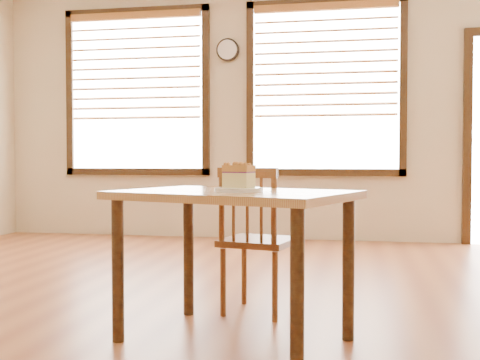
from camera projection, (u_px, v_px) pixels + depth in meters
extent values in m
plane|color=brown|center=(218.00, 349.00, 2.87)|extent=(8.00, 8.00, 0.00)
plane|color=beige|center=(298.00, 106.00, 6.74)|extent=(7.00, 0.00, 7.00)
cube|color=white|center=(137.00, 92.00, 7.08)|extent=(1.60, 0.02, 1.80)
cube|color=#3C2610|center=(136.00, 11.00, 7.03)|extent=(1.76, 0.06, 0.08)
cube|color=#3C2610|center=(137.00, 172.00, 7.10)|extent=(1.76, 0.06, 0.08)
cube|color=#3C2610|center=(70.00, 93.00, 7.22)|extent=(0.08, 0.06, 1.96)
cube|color=#3C2610|center=(206.00, 90.00, 6.91)|extent=(0.08, 0.06, 1.96)
cube|color=#A56226|center=(135.00, 16.00, 7.00)|extent=(1.58, 0.08, 0.08)
cube|color=#A56226|center=(135.00, 18.00, 7.01)|extent=(1.56, 0.05, 0.03)
cube|color=#A56226|center=(135.00, 28.00, 7.01)|extent=(1.56, 0.05, 0.03)
cube|color=#A56226|center=(135.00, 38.00, 7.01)|extent=(1.56, 0.05, 0.03)
cube|color=#A56226|center=(135.00, 48.00, 7.02)|extent=(1.56, 0.05, 0.03)
cube|color=#A56226|center=(135.00, 58.00, 7.02)|extent=(1.56, 0.05, 0.03)
cube|color=#A56226|center=(135.00, 68.00, 7.03)|extent=(1.56, 0.05, 0.03)
cube|color=#A56226|center=(135.00, 78.00, 7.03)|extent=(1.56, 0.05, 0.03)
cube|color=#A56226|center=(136.00, 88.00, 7.03)|extent=(1.56, 0.05, 0.03)
cube|color=#A56226|center=(136.00, 98.00, 7.04)|extent=(1.56, 0.05, 0.03)
cube|color=#A56226|center=(136.00, 108.00, 7.04)|extent=(1.56, 0.05, 0.03)
cube|color=#A56226|center=(136.00, 118.00, 7.05)|extent=(1.56, 0.05, 0.03)
cube|color=white|center=(325.00, 88.00, 6.66)|extent=(1.60, 0.02, 1.80)
cube|color=#3C2610|center=(325.00, 2.00, 6.62)|extent=(1.76, 0.06, 0.08)
cube|color=#3C2610|center=(325.00, 172.00, 6.68)|extent=(1.76, 0.06, 0.08)
cube|color=#3C2610|center=(250.00, 89.00, 6.81)|extent=(0.08, 0.06, 1.96)
cube|color=#3C2610|center=(403.00, 86.00, 6.49)|extent=(0.08, 0.06, 1.96)
cube|color=#A56226|center=(325.00, 7.00, 6.59)|extent=(1.58, 0.08, 0.08)
cube|color=#A56226|center=(325.00, 9.00, 6.59)|extent=(1.56, 0.05, 0.03)
cube|color=#A56226|center=(325.00, 20.00, 6.59)|extent=(1.56, 0.05, 0.03)
cube|color=#A56226|center=(325.00, 31.00, 6.60)|extent=(1.56, 0.05, 0.03)
cube|color=#A56226|center=(325.00, 41.00, 6.60)|extent=(1.56, 0.05, 0.03)
cube|color=#A56226|center=(325.00, 52.00, 6.61)|extent=(1.56, 0.05, 0.03)
cube|color=#A56226|center=(325.00, 62.00, 6.61)|extent=(1.56, 0.05, 0.03)
cube|color=#A56226|center=(325.00, 73.00, 6.61)|extent=(1.56, 0.05, 0.03)
cube|color=#A56226|center=(325.00, 83.00, 6.62)|extent=(1.56, 0.05, 0.03)
cube|color=#A56226|center=(325.00, 94.00, 6.62)|extent=(1.56, 0.05, 0.03)
cube|color=#A56226|center=(325.00, 105.00, 6.63)|extent=(1.56, 0.05, 0.03)
cube|color=#A56226|center=(325.00, 115.00, 6.63)|extent=(1.56, 0.05, 0.03)
cube|color=#3C2610|center=(467.00, 141.00, 6.38)|extent=(0.09, 0.06, 2.20)
cylinder|color=black|center=(228.00, 50.00, 6.83)|extent=(0.26, 0.04, 0.26)
cylinder|color=white|center=(227.00, 49.00, 6.81)|extent=(0.22, 0.01, 0.22)
cube|color=tan|center=(234.00, 195.00, 2.98)|extent=(1.30, 1.07, 0.04)
cylinder|color=#3C2610|center=(118.00, 271.00, 2.98)|extent=(0.06, 0.06, 0.71)
cylinder|color=#3C2610|center=(297.00, 293.00, 2.48)|extent=(0.06, 0.06, 0.71)
cylinder|color=#3C2610|center=(189.00, 254.00, 3.50)|extent=(0.06, 0.06, 0.71)
cylinder|color=#3C2610|center=(348.00, 270.00, 3.00)|extent=(0.06, 0.06, 0.71)
cube|color=brown|center=(259.00, 242.00, 3.55)|extent=(0.46, 0.46, 0.04)
cylinder|color=brown|center=(292.00, 277.00, 3.64)|extent=(0.03, 0.03, 0.40)
cylinder|color=brown|center=(244.00, 273.00, 3.76)|extent=(0.03, 0.03, 0.40)
cylinder|color=brown|center=(275.00, 288.00, 3.35)|extent=(0.03, 0.03, 0.40)
cylinder|color=brown|center=(223.00, 283.00, 3.47)|extent=(0.03, 0.03, 0.40)
cylinder|color=brown|center=(274.00, 208.00, 3.31)|extent=(0.03, 0.03, 0.43)
cylinder|color=brown|center=(222.00, 207.00, 3.44)|extent=(0.03, 0.03, 0.43)
cube|color=brown|center=(247.00, 173.00, 3.37)|extent=(0.35, 0.11, 0.06)
cylinder|color=brown|center=(261.00, 210.00, 3.34)|extent=(0.02, 0.02, 0.37)
cylinder|color=brown|center=(247.00, 209.00, 3.37)|extent=(0.02, 0.02, 0.37)
cylinder|color=brown|center=(234.00, 209.00, 3.41)|extent=(0.02, 0.02, 0.37)
cylinder|color=white|center=(239.00, 190.00, 2.92)|extent=(0.23, 0.23, 0.02)
cylinder|color=white|center=(239.00, 191.00, 2.92)|extent=(0.16, 0.16, 0.01)
cube|color=#F9DE8D|center=(239.00, 180.00, 2.92)|extent=(0.15, 0.13, 0.07)
cube|color=#511741|center=(239.00, 172.00, 2.91)|extent=(0.15, 0.13, 0.01)
cube|color=#C18C3C|center=(239.00, 168.00, 2.91)|extent=(0.16, 0.13, 0.03)
sphere|color=#C18C3C|center=(245.00, 164.00, 2.89)|extent=(0.02, 0.02, 0.02)
sphere|color=#C18C3C|center=(250.00, 164.00, 2.91)|extent=(0.03, 0.03, 0.03)
sphere|color=#C18C3C|center=(238.00, 165.00, 2.93)|extent=(0.01, 0.01, 0.01)
sphere|color=#C18C3C|center=(245.00, 164.00, 2.85)|extent=(0.02, 0.02, 0.02)
sphere|color=#C18C3C|center=(246.00, 165.00, 2.86)|extent=(0.01, 0.01, 0.01)
sphere|color=#C18C3C|center=(235.00, 164.00, 2.89)|extent=(0.02, 0.02, 0.02)
sphere|color=#C18C3C|center=(248.00, 164.00, 2.93)|extent=(0.02, 0.02, 0.02)
sphere|color=#C18C3C|center=(232.00, 164.00, 2.94)|extent=(0.02, 0.02, 0.02)
sphere|color=#C18C3C|center=(228.00, 165.00, 2.93)|extent=(0.01, 0.01, 0.01)
sphere|color=#C18C3C|center=(232.00, 164.00, 2.91)|extent=(0.02, 0.02, 0.02)
sphere|color=#C18C3C|center=(242.00, 164.00, 2.95)|extent=(0.02, 0.02, 0.02)
sphere|color=#C18C3C|center=(239.00, 165.00, 2.89)|extent=(0.01, 0.01, 0.01)
sphere|color=#C18C3C|center=(235.00, 164.00, 2.95)|extent=(0.01, 0.01, 0.01)
sphere|color=#C18C3C|center=(245.00, 164.00, 2.92)|extent=(0.02, 0.02, 0.02)
sphere|color=#C18C3C|center=(225.00, 174.00, 2.93)|extent=(0.01, 0.01, 0.01)
sphere|color=#C18C3C|center=(229.00, 173.00, 2.97)|extent=(0.02, 0.02, 0.02)
sphere|color=#C18C3C|center=(227.00, 176.00, 2.96)|extent=(0.01, 0.01, 0.01)
sphere|color=#C18C3C|center=(226.00, 176.00, 2.94)|extent=(0.01, 0.01, 0.01)
sphere|color=#C18C3C|center=(225.00, 171.00, 2.93)|extent=(0.02, 0.02, 0.02)
sphere|color=#C18C3C|center=(227.00, 166.00, 2.94)|extent=(0.01, 0.01, 0.01)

